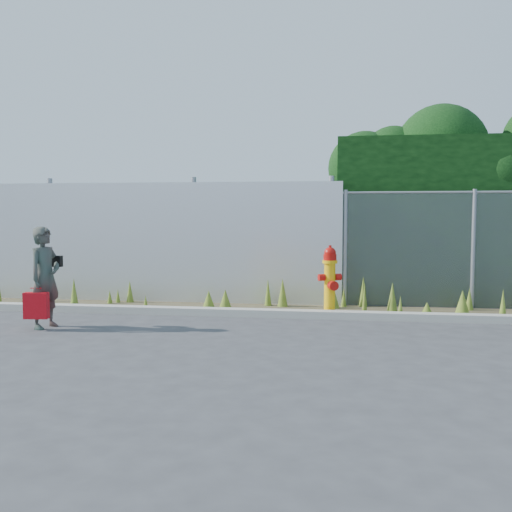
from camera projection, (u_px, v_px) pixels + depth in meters
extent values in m
plane|color=#3C3C3F|center=(264.00, 343.00, 7.24)|extent=(80.00, 80.00, 0.00)
cube|color=#AAA599|center=(278.00, 313.00, 9.01)|extent=(16.00, 0.22, 0.12)
cube|color=#4B412B|center=(282.00, 310.00, 9.61)|extent=(16.00, 1.20, 0.01)
cone|color=#506B20|center=(110.00, 298.00, 10.27)|extent=(0.10, 0.10, 0.25)
cone|color=#506B20|center=(118.00, 297.00, 10.38)|extent=(0.09, 0.09, 0.25)
cone|color=#506B20|center=(283.00, 293.00, 9.93)|extent=(0.18, 0.18, 0.50)
cone|color=#506B20|center=(74.00, 294.00, 9.71)|extent=(0.16, 0.16, 0.53)
cone|color=#506B20|center=(400.00, 307.00, 8.92)|extent=(0.10, 0.10, 0.35)
cone|color=#506B20|center=(334.00, 299.00, 9.76)|extent=(0.19, 0.19, 0.34)
cone|color=#506B20|center=(469.00, 300.00, 9.56)|extent=(0.14, 0.14, 0.39)
cone|color=#506B20|center=(392.00, 298.00, 9.36)|extent=(0.18, 0.18, 0.50)
cone|color=#506B20|center=(130.00, 292.00, 10.40)|extent=(0.14, 0.14, 0.41)
cone|color=#506B20|center=(44.00, 298.00, 10.25)|extent=(0.14, 0.14, 0.24)
cone|color=#506B20|center=(462.00, 303.00, 9.18)|extent=(0.23, 0.23, 0.40)
cone|color=#506B20|center=(225.00, 300.00, 9.74)|extent=(0.22, 0.22, 0.34)
cone|color=#506B20|center=(209.00, 300.00, 9.81)|extent=(0.22, 0.22, 0.31)
cone|color=#506B20|center=(37.00, 290.00, 10.52)|extent=(0.13, 0.13, 0.45)
cone|color=#506B20|center=(41.00, 298.00, 10.38)|extent=(0.23, 0.23, 0.19)
cone|color=#506B20|center=(363.00, 292.00, 9.91)|extent=(0.15, 0.15, 0.54)
cone|color=#506B20|center=(503.00, 305.00, 8.73)|extent=(0.12, 0.12, 0.48)
cone|color=#506B20|center=(74.00, 299.00, 9.70)|extent=(0.15, 0.15, 0.38)
cone|color=#506B20|center=(268.00, 293.00, 10.01)|extent=(0.13, 0.13, 0.49)
cone|color=#506B20|center=(365.00, 298.00, 9.35)|extent=(0.09, 0.09, 0.51)
cone|color=#506B20|center=(46.00, 295.00, 10.07)|extent=(0.10, 0.10, 0.40)
cone|color=#506B20|center=(427.00, 308.00, 9.29)|extent=(0.18, 0.18, 0.19)
cone|color=#506B20|center=(344.00, 298.00, 9.90)|extent=(0.11, 0.11, 0.34)
cone|color=#506B20|center=(146.00, 304.00, 9.51)|extent=(0.10, 0.10, 0.27)
cube|color=silver|center=(111.00, 242.00, 10.58)|extent=(8.50, 0.08, 2.20)
cylinder|color=gray|center=(51.00, 239.00, 10.87)|extent=(0.10, 0.10, 2.30)
cylinder|color=gray|center=(194.00, 240.00, 10.47)|extent=(0.10, 0.10, 2.30)
cylinder|color=gray|center=(331.00, 241.00, 10.12)|extent=(0.10, 0.10, 2.30)
cylinder|color=gray|center=(345.00, 249.00, 9.98)|extent=(0.07, 0.07, 2.05)
cylinder|color=gray|center=(473.00, 250.00, 9.67)|extent=(0.07, 0.07, 2.05)
sphere|color=black|center=(365.00, 168.00, 11.08)|extent=(1.42, 1.42, 1.42)
sphere|color=black|center=(393.00, 158.00, 10.98)|extent=(1.21, 1.21, 1.21)
sphere|color=black|center=(441.00, 151.00, 10.77)|extent=(1.74, 1.74, 1.74)
sphere|color=black|center=(500.00, 171.00, 10.27)|extent=(1.29, 1.29, 1.29)
cylinder|color=yellow|center=(329.00, 313.00, 9.18)|extent=(0.28, 0.28, 0.06)
cylinder|color=yellow|center=(330.00, 289.00, 9.15)|extent=(0.18, 0.18, 0.85)
cylinder|color=yellow|center=(330.00, 262.00, 9.12)|extent=(0.24, 0.24, 0.05)
cylinder|color=#B20F0A|center=(330.00, 257.00, 9.12)|extent=(0.21, 0.21, 0.10)
sphere|color=#B20F0A|center=(330.00, 253.00, 9.11)|extent=(0.19, 0.19, 0.19)
cylinder|color=#B20F0A|center=(330.00, 247.00, 9.10)|extent=(0.05, 0.05, 0.05)
cylinder|color=#B20F0A|center=(321.00, 277.00, 9.16)|extent=(0.10, 0.11, 0.11)
cylinder|color=#B20F0A|center=(339.00, 277.00, 9.12)|extent=(0.10, 0.11, 0.11)
cylinder|color=#B20F0A|center=(330.00, 286.00, 9.01)|extent=(0.15, 0.12, 0.15)
imported|color=#106855|center=(45.00, 277.00, 8.14)|extent=(0.48, 0.61, 1.45)
cube|color=red|center=(36.00, 306.00, 7.99)|extent=(0.33, 0.12, 0.37)
cylinder|color=red|center=(36.00, 288.00, 7.97)|extent=(0.16, 0.01, 0.01)
cube|color=black|center=(55.00, 261.00, 8.33)|extent=(0.22, 0.09, 0.16)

